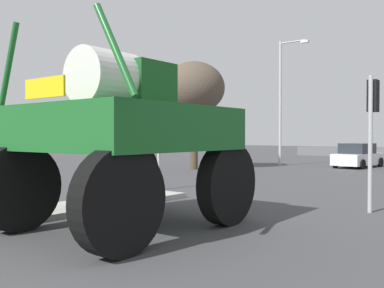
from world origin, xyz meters
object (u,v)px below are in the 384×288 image
at_px(sedan_ahead, 358,156).
at_px(traffic_signal_near_left, 161,112).
at_px(bare_tree_left, 194,89).
at_px(streetlight_far_left, 282,96).
at_px(traffic_signal_near_right, 372,113).
at_px(oversize_sprayer, 126,136).

relative_size(sedan_ahead, traffic_signal_near_left, 1.09).
distance_m(sedan_ahead, bare_tree_left, 11.18).
bearing_deg(traffic_signal_near_left, streetlight_far_left, 98.72).
distance_m(traffic_signal_near_right, streetlight_far_left, 17.21).
xyz_separation_m(traffic_signal_near_left, streetlight_far_left, (-2.17, 14.12, 1.72)).
relative_size(traffic_signal_near_left, bare_tree_left, 0.61).
xyz_separation_m(sedan_ahead, traffic_signal_near_right, (5.28, -15.81, 1.89)).
relative_size(oversize_sprayer, sedan_ahead, 1.20).
height_order(traffic_signal_near_left, traffic_signal_near_right, traffic_signal_near_left).
bearing_deg(streetlight_far_left, bare_tree_left, -115.22).
xyz_separation_m(traffic_signal_near_left, traffic_signal_near_right, (7.48, 0.01, -0.26)).
bearing_deg(streetlight_far_left, traffic_signal_near_left, -81.28).
bearing_deg(traffic_signal_near_left, bare_tree_left, 120.98).
xyz_separation_m(oversize_sprayer, traffic_signal_near_right, (3.57, 5.40, 0.60)).
relative_size(sedan_ahead, streetlight_far_left, 0.52).
relative_size(traffic_signal_near_left, traffic_signal_near_right, 1.10).
bearing_deg(bare_tree_left, oversize_sprayer, -56.99).
bearing_deg(traffic_signal_near_right, sedan_ahead, 108.48).
xyz_separation_m(traffic_signal_near_left, bare_tree_left, (-4.94, 8.23, 1.92)).
bearing_deg(bare_tree_left, streetlight_far_left, 64.78).
distance_m(sedan_ahead, streetlight_far_left, 6.07).
bearing_deg(traffic_signal_near_right, bare_tree_left, 146.49).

